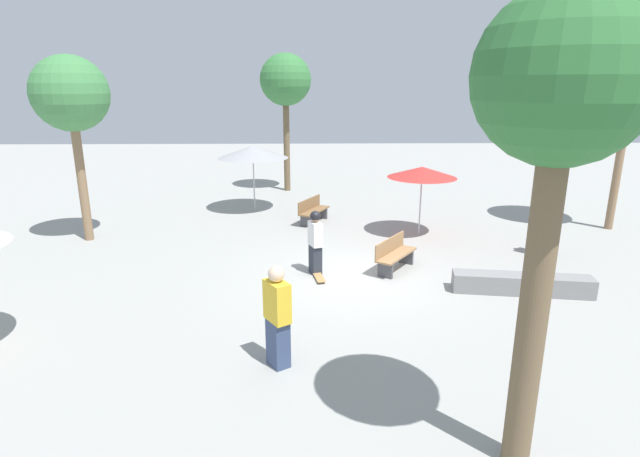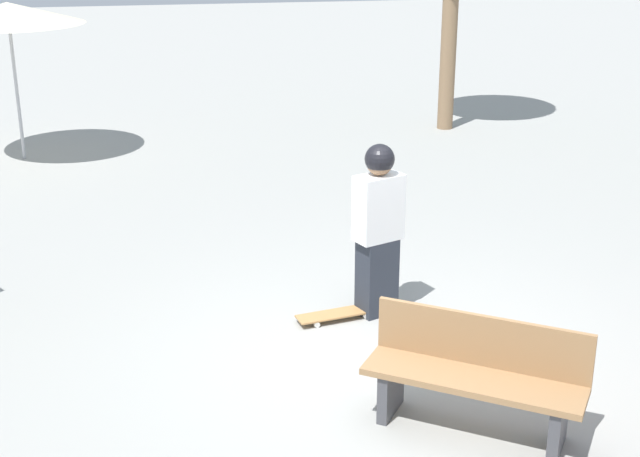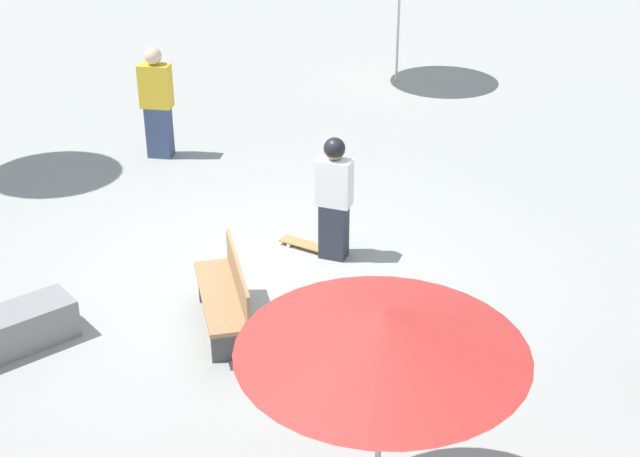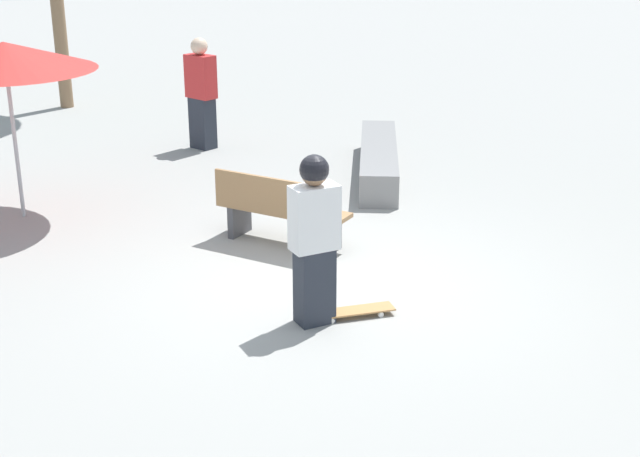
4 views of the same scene
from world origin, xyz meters
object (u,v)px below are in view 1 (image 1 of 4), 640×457
bench_near (313,211)px  shade_umbrella_red (422,172)px  bystander_watching (550,226)px  bystander_far (277,317)px  concrete_ledge (522,284)px  shade_umbrella_grey (253,152)px  palm_tree_far_back (562,95)px  skater_main (315,240)px  skateboard (319,276)px  palm_tree_center_left (71,96)px  palm_tree_center_right (285,81)px  bench_far (394,254)px  palm_tree_left (637,55)px

bench_near → shade_umbrella_red: shade_umbrella_red is taller
bystander_watching → bystander_far: 9.16m
concrete_ledge → bench_near: bearing=-52.9°
shade_umbrella_grey → palm_tree_far_back: palm_tree_far_back is taller
skater_main → bystander_watching: 6.68m
bystander_watching → skateboard: bearing=-29.9°
shade_umbrella_grey → palm_tree_center_left: palm_tree_center_left is taller
skateboard → bystander_watching: bearing=93.1°
bystander_far → skater_main: bearing=137.9°
skateboard → shade_umbrella_red: size_ratio=0.37×
skateboard → palm_tree_center_right: (1.22, -10.99, 4.76)m
palm_tree_center_right → bystander_far: size_ratio=3.31×
bench_near → palm_tree_far_back: bearing=39.6°
bench_far → shade_umbrella_grey: (4.31, -6.61, 1.83)m
skater_main → palm_tree_far_back: 8.05m
palm_tree_center_left → shade_umbrella_grey: bearing=-142.1°
skateboard → palm_tree_center_left: palm_tree_center_left is taller
bench_near → bystander_far: 9.37m
shade_umbrella_grey → palm_tree_far_back: bearing=109.3°
bench_far → bystander_far: bearing=4.1°
shade_umbrella_red → bench_far: bearing=67.3°
bench_far → bystander_watching: bearing=137.7°
palm_tree_left → bench_near: bearing=-5.8°
skater_main → palm_tree_center_right: bearing=164.7°
shade_umbrella_red → shade_umbrella_grey: 6.60m
concrete_ledge → bystander_watching: 3.22m
skater_main → palm_tree_center_right: (1.15, -10.60, 3.93)m
palm_tree_left → palm_tree_center_right: 12.96m
concrete_ledge → bench_far: size_ratio=2.03×
skateboard → palm_tree_left: 12.10m
shade_umbrella_red → skateboard: bearing=48.8°
bench_near → palm_tree_center_right: (1.12, -5.65, 4.39)m
concrete_ledge → bystander_far: size_ratio=1.74×
palm_tree_center_left → palm_tree_left: size_ratio=0.79×
bench_far → palm_tree_center_left: size_ratio=0.28×
concrete_ledge → palm_tree_center_left: 13.30m
skateboard → palm_tree_left: (-9.87, -4.33, 5.49)m
palm_tree_center_left → shade_umbrella_red: bearing=-178.2°
concrete_ledge → bystander_watching: size_ratio=1.78×
palm_tree_far_back → bystander_far: 5.38m
shade_umbrella_red → bystander_watching: shade_umbrella_red is taller
bench_far → bystander_watching: size_ratio=0.88×
palm_tree_center_left → skateboard: bearing=154.1°
concrete_ledge → palm_tree_center_right: palm_tree_center_right is taller
shade_umbrella_grey → skater_main: bearing=108.3°
shade_umbrella_red → bystander_watching: bearing=145.1°
bench_near → bystander_far: (0.67, 9.33, 0.48)m
palm_tree_center_left → bystander_far: size_ratio=3.03×
palm_tree_center_left → palm_tree_left: (-17.00, -0.87, 1.18)m
palm_tree_far_back → bystander_watching: size_ratio=3.19×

